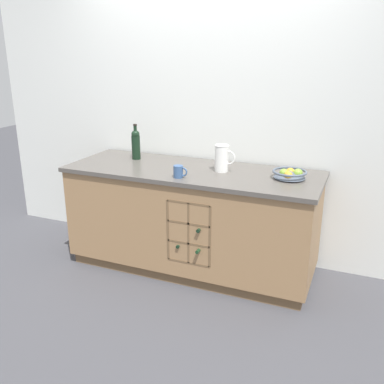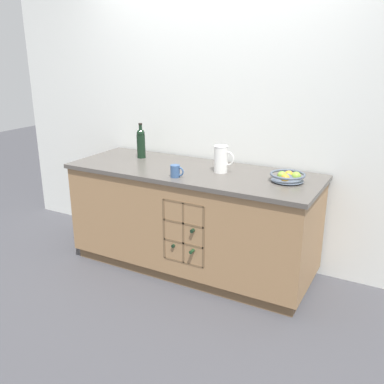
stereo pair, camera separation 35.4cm
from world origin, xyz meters
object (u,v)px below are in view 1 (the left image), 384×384
object	(u,v)px
fruit_bowl	(290,173)
white_pitcher	(222,158)
standing_wine_bottle	(136,144)
ceramic_mug	(179,172)

from	to	relation	value
fruit_bowl	white_pitcher	xyz separation A→B (m)	(-0.54, -0.00, 0.07)
fruit_bowl	white_pitcher	world-z (taller)	white_pitcher
white_pitcher	standing_wine_bottle	distance (m)	0.84
ceramic_mug	standing_wine_bottle	bearing A→B (deg)	146.72
white_pitcher	standing_wine_bottle	world-z (taller)	standing_wine_bottle
white_pitcher	ceramic_mug	world-z (taller)	white_pitcher
white_pitcher	standing_wine_bottle	size ratio (longest dim) A/B	0.69
white_pitcher	ceramic_mug	size ratio (longest dim) A/B	1.93
fruit_bowl	ceramic_mug	xyz separation A→B (m)	(-0.79, -0.30, 0.01)
fruit_bowl	ceramic_mug	world-z (taller)	ceramic_mug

